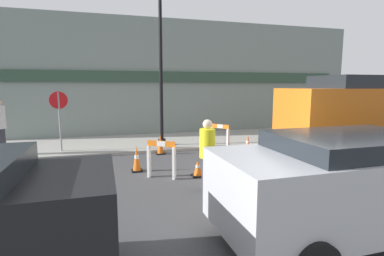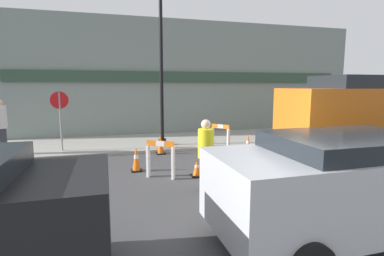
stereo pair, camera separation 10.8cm
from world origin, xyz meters
TOP-DOWN VIEW (x-y plane):
  - ground_plane at (0.00, 0.00)m, footprint 60.00×60.00m
  - sidewalk_slab at (0.00, 6.37)m, footprint 18.00×3.73m
  - storefront_facade at (0.00, 8.31)m, footprint 18.00×0.22m
  - streetlamp_post at (-1.92, 5.36)m, footprint 0.44×0.44m
  - stop_sign at (-5.52, 5.31)m, footprint 0.59×0.15m
  - barricade_0 at (0.08, 4.35)m, footprint 0.56×0.66m
  - barricade_1 at (-2.66, 1.57)m, footprint 0.71×0.53m
  - traffic_cone_0 at (-2.18, 4.29)m, footprint 0.30×0.30m
  - traffic_cone_1 at (-3.20, 2.37)m, footprint 0.30×0.30m
  - traffic_cone_2 at (0.85, 3.61)m, footprint 0.30×0.30m
  - traffic_cone_3 at (-1.71, 1.44)m, footprint 0.30×0.30m
  - person_worker at (-1.84, 0.34)m, footprint 0.42×0.42m
  - person_pedestrian at (-7.33, 5.20)m, footprint 0.46×0.46m
  - parked_car_1 at (-0.40, -2.29)m, footprint 4.24×1.98m
  - work_van at (4.28, 2.18)m, footprint 5.47×2.12m

SIDE VIEW (x-z plane):
  - ground_plane at x=0.00m, z-range 0.00..0.00m
  - sidewalk_slab at x=0.00m, z-range 0.00..0.11m
  - traffic_cone_3 at x=-1.71m, z-range -0.01..0.46m
  - traffic_cone_2 at x=0.85m, z-range -0.01..0.67m
  - traffic_cone_0 at x=-2.18m, z-range -0.01..0.69m
  - traffic_cone_1 at x=-3.20m, z-range -0.01..0.72m
  - barricade_0 at x=0.08m, z-range 0.03..0.99m
  - barricade_1 at x=-2.66m, z-range 0.03..1.02m
  - person_worker at x=-1.84m, z-range 0.06..1.71m
  - parked_car_1 at x=-0.40m, z-range 0.11..1.77m
  - person_pedestrian at x=-7.33m, z-range 0.18..2.02m
  - work_van at x=4.28m, z-range 0.10..2.82m
  - stop_sign at x=-5.52m, z-range 0.47..2.55m
  - storefront_facade at x=0.00m, z-range 0.00..5.50m
  - streetlamp_post at x=-1.92m, z-range 0.93..6.99m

